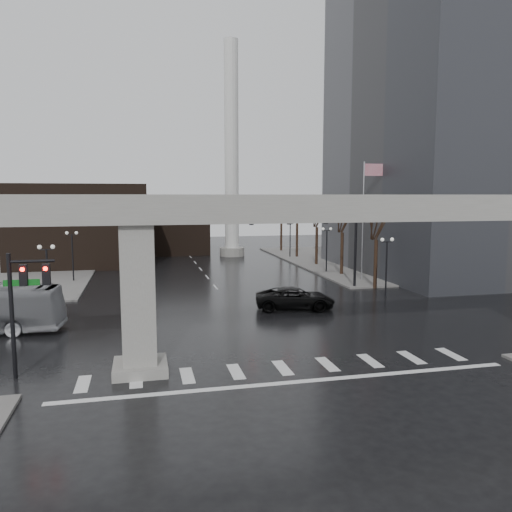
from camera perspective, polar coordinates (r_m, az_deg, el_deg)
name	(u,v)px	position (r m, az deg, el deg)	size (l,w,h in m)	color
ground	(277,361)	(26.75, 2.45, -11.95)	(160.00, 160.00, 0.00)	black
sidewalk_ne	(392,260)	(69.25, 15.32, -0.43)	(28.00, 36.00, 0.15)	slate
elevated_guideway	(302,230)	(25.74, 5.25, 2.95)	(48.00, 2.60, 8.70)	gray
office_tower	(460,83)	(62.46, 22.24, 17.83)	(22.00, 26.00, 42.00)	#57585C
building_far_left	(82,225)	(66.86, -19.27, 3.41)	(16.00, 14.00, 10.00)	black
building_far_mid	(173,226)	(76.67, -9.48, 3.36)	(10.00, 10.00, 8.00)	black
smokestack	(232,162)	(71.68, -2.81, 10.68)	(3.60, 3.60, 30.00)	silver
signal_mast_arm	(317,227)	(46.06, 7.02, 3.37)	(12.12, 0.43, 8.00)	black
signal_left_pole	(23,294)	(25.87, -25.05, -3.93)	(2.30, 0.30, 6.00)	black
flagpole_assembly	(366,207)	(51.39, 12.46, 5.52)	(2.06, 0.12, 12.00)	silver
lamp_right_0	(387,257)	(43.73, 14.70, -0.10)	(1.22, 0.32, 5.11)	black
lamp_right_1	(327,242)	(56.41, 8.08, 1.60)	(1.22, 0.32, 5.11)	black
lamp_right_2	(290,233)	(69.60, 3.93, 2.65)	(1.22, 0.32, 5.11)	black
lamp_left_0	(47,267)	(39.30, -22.76, -1.19)	(1.22, 0.32, 5.11)	black
lamp_left_1	(72,248)	(53.05, -20.26, 0.90)	(1.22, 0.32, 5.11)	black
lamp_left_2	(87,237)	(66.91, -18.79, 2.12)	(1.22, 0.32, 5.11)	black
tree_right_0	(376,259)	(47.82, 13.54, -0.31)	(1.09, 1.58, 7.50)	black
tree_right_1	(342,249)	(55.03, 9.82, 0.78)	(1.09, 1.61, 7.67)	black
tree_right_2	(317,242)	(62.43, 6.97, 1.61)	(1.10, 1.63, 7.85)	black
tree_right_3	(297,236)	(69.97, 4.73, 2.26)	(1.11, 1.66, 8.02)	black
tree_right_4	(281,232)	(77.59, 2.92, 2.78)	(1.12, 1.69, 8.19)	black
pickup_truck	(295,298)	(38.36, 4.49, -4.84)	(2.78, 6.03, 1.68)	black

